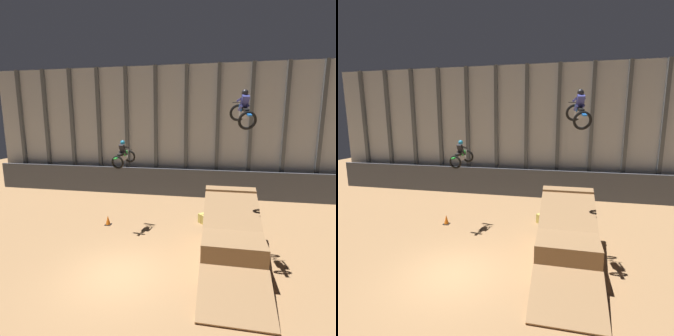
% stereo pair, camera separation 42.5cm
% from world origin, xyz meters
% --- Properties ---
extents(ground_plane, '(60.00, 60.00, 0.00)m').
position_xyz_m(ground_plane, '(0.00, 0.00, 0.00)').
color(ground_plane, '#9E754C').
extents(arena_back_wall, '(32.00, 0.40, 10.54)m').
position_xyz_m(arena_back_wall, '(0.00, 12.55, 5.27)').
color(arena_back_wall, '#ADB2B7').
rests_on(arena_back_wall, ground_plane).
extents(lower_barrier, '(31.36, 0.20, 2.26)m').
position_xyz_m(lower_barrier, '(0.00, 11.59, 1.13)').
color(lower_barrier, '#474C56').
rests_on(lower_barrier, ground_plane).
extents(dirt_ramp, '(2.51, 6.53, 2.91)m').
position_xyz_m(dirt_ramp, '(4.56, 2.33, 0.97)').
color(dirt_ramp, '#966F48').
rests_on(dirt_ramp, ground_plane).
extents(rider_bike_left_air, '(0.95, 1.84, 1.52)m').
position_xyz_m(rider_bike_left_air, '(-1.31, 4.63, 4.27)').
color(rider_bike_left_air, black).
extents(rider_bike_right_air, '(1.04, 1.89, 1.61)m').
position_xyz_m(rider_bike_right_air, '(4.79, 2.07, 6.57)').
color(rider_bike_right_air, black).
extents(traffic_cone_near_ramp, '(0.36, 0.36, 0.58)m').
position_xyz_m(traffic_cone_near_ramp, '(-2.48, 4.82, 0.28)').
color(traffic_cone_near_ramp, black).
rests_on(traffic_cone_near_ramp, ground_plane).
extents(hay_bale_trackside, '(1.07, 1.05, 0.57)m').
position_xyz_m(hay_bale_trackside, '(3.32, 6.30, 0.28)').
color(hay_bale_trackside, '#CCB751').
rests_on(hay_bale_trackside, ground_plane).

